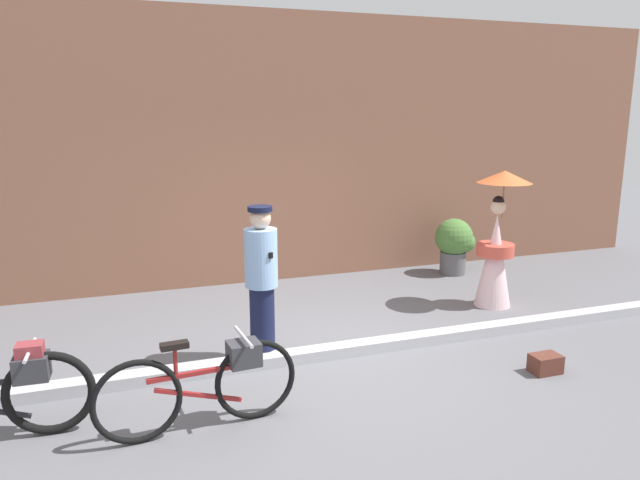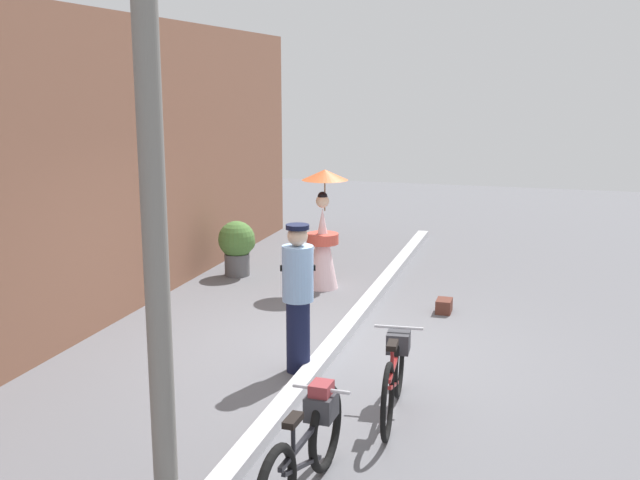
# 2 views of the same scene
# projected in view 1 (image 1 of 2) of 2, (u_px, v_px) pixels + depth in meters

# --- Properties ---
(ground_plane) EXTENTS (30.00, 30.00, 0.00)m
(ground_plane) POSITION_uv_depth(u_px,v_px,m) (329.00, 357.00, 6.30)
(ground_plane) COLOR slate
(building_wall) EXTENTS (14.00, 0.40, 4.00)m
(building_wall) POSITION_uv_depth(u_px,v_px,m) (256.00, 150.00, 8.85)
(building_wall) COLOR brown
(building_wall) RESTS_ON ground_plane
(sidewalk_curb) EXTENTS (14.00, 0.20, 0.12)m
(sidewalk_curb) POSITION_uv_depth(u_px,v_px,m) (329.00, 352.00, 6.29)
(sidewalk_curb) COLOR #B2B2B7
(sidewalk_curb) RESTS_ON ground_plane
(bicycle_near_officer) EXTENTS (1.68, 0.48, 0.80)m
(bicycle_near_officer) POSITION_uv_depth(u_px,v_px,m) (207.00, 382.00, 4.80)
(bicycle_near_officer) COLOR black
(bicycle_near_officer) RESTS_ON ground_plane
(person_officer) EXTENTS (0.34, 0.37, 1.64)m
(person_officer) POSITION_uv_depth(u_px,v_px,m) (261.00, 280.00, 6.06)
(person_officer) COLOR #141938
(person_officer) RESTS_ON ground_plane
(person_with_parasol) EXTENTS (0.70, 0.70, 1.82)m
(person_with_parasol) POSITION_uv_depth(u_px,v_px,m) (497.00, 242.00, 7.79)
(person_with_parasol) COLOR silver
(person_with_parasol) RESTS_ON ground_plane
(potted_plant_by_door) EXTENTS (0.62, 0.60, 0.90)m
(potted_plant_by_door) POSITION_uv_depth(u_px,v_px,m) (455.00, 243.00, 9.41)
(potted_plant_by_door) COLOR #59595B
(potted_plant_by_door) RESTS_ON ground_plane
(backpack_on_pavement) EXTENTS (0.30, 0.20, 0.19)m
(backpack_on_pavement) POSITION_uv_depth(u_px,v_px,m) (546.00, 364.00, 5.90)
(backpack_on_pavement) COLOR #592D23
(backpack_on_pavement) RESTS_ON ground_plane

